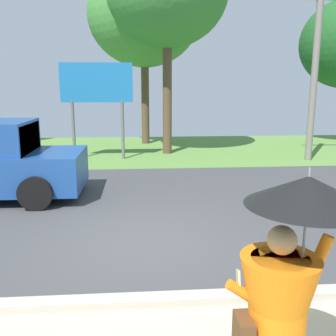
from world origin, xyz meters
TOP-DOWN VIEW (x-y plane):
  - ground_plane at (0.00, 2.95)m, footprint 40.00×22.00m
  - monk_pedestrian at (0.97, -3.80)m, footprint 1.03×0.91m
  - utility_pole at (6.14, 7.07)m, footprint 1.80×0.24m
  - roadside_billboard at (-1.59, 7.84)m, footprint 2.60×0.12m
  - tree_right_far at (0.23, 11.72)m, footprint 5.04×5.04m

SIDE VIEW (x-z plane):
  - ground_plane at x=0.00m, z-range -0.15..0.05m
  - monk_pedestrian at x=0.97m, z-range 0.00..2.13m
  - roadside_billboard at x=-1.59m, z-range 0.80..4.30m
  - utility_pole at x=6.14m, z-range 0.17..6.38m
  - tree_right_far at x=0.23m, z-range 1.73..9.81m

